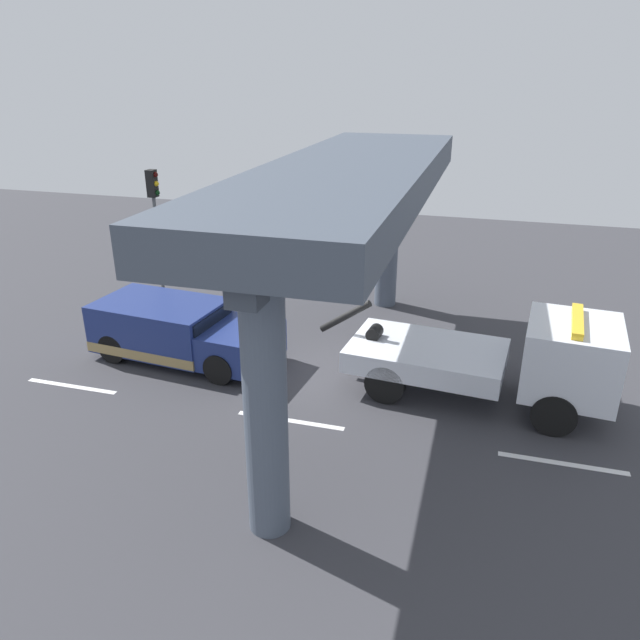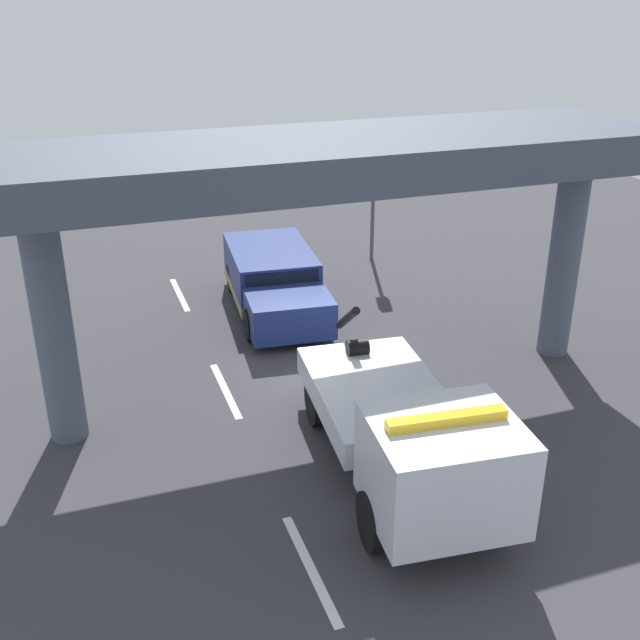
% 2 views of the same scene
% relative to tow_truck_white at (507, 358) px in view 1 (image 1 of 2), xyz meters
% --- Properties ---
extents(ground_plane, '(60.00, 40.00, 0.10)m').
position_rel_tow_truck_white_xyz_m(ground_plane, '(-4.74, 0.07, -1.25)').
color(ground_plane, '#38383D').
extents(lane_stripe_west, '(2.60, 0.16, 0.01)m').
position_rel_tow_truck_white_xyz_m(lane_stripe_west, '(-10.74, -2.29, -1.20)').
color(lane_stripe_west, silver).
rests_on(lane_stripe_west, ground).
extents(lane_stripe_mid, '(2.60, 0.16, 0.01)m').
position_rel_tow_truck_white_xyz_m(lane_stripe_mid, '(-4.74, -2.29, -1.20)').
color(lane_stripe_mid, silver).
rests_on(lane_stripe_mid, ground).
extents(lane_stripe_east, '(2.60, 0.16, 0.01)m').
position_rel_tow_truck_white_xyz_m(lane_stripe_east, '(1.26, -2.29, -1.20)').
color(lane_stripe_east, silver).
rests_on(lane_stripe_east, ground).
extents(tow_truck_white, '(7.34, 2.95, 2.46)m').
position_rel_tow_truck_white_xyz_m(tow_truck_white, '(0.00, 0.00, 0.00)').
color(tow_truck_white, silver).
rests_on(tow_truck_white, ground).
extents(towed_van_green, '(5.38, 2.65, 1.58)m').
position_rel_tow_truck_white_xyz_m(towed_van_green, '(-8.86, 0.08, -0.42)').
color(towed_van_green, navy).
rests_on(towed_van_green, ground).
extents(overpass_structure, '(3.60, 13.51, 5.64)m').
position_rel_tow_truck_white_xyz_m(overpass_structure, '(-3.98, 0.07, 3.69)').
color(overpass_structure, '#4C5666').
rests_on(overpass_structure, ground).
extents(traffic_light_near, '(0.39, 0.32, 4.53)m').
position_rel_tow_truck_white_xyz_m(traffic_light_near, '(-11.72, 4.23, 2.09)').
color(traffic_light_near, '#515456').
rests_on(traffic_light_near, ground).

